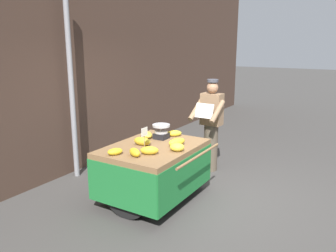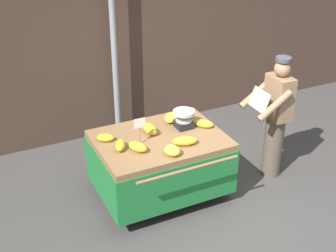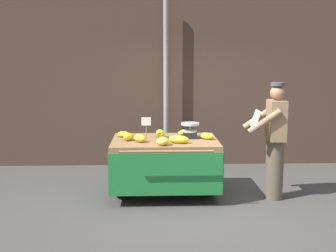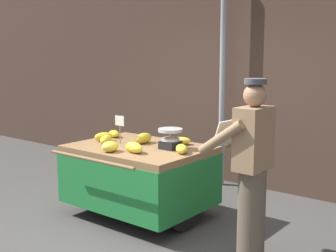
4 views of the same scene
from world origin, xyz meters
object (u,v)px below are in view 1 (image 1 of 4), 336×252
object	(u,v)px
banana_bunch_0	(177,142)
banana_bunch_1	(149,150)
street_pole	(72,90)
banana_cart	(154,160)
banana_bunch_7	(177,147)
banana_bunch_2	(142,141)
weighing_scale	(161,132)
banana_bunch_4	(174,133)
banana_bunch_6	(115,152)
vendor_person	(211,125)
banana_bunch_3	(135,152)
banana_bunch_5	(147,135)
price_sign	(144,134)

from	to	relation	value
banana_bunch_0	banana_bunch_1	bearing A→B (deg)	168.58
street_pole	banana_cart	world-z (taller)	street_pole
banana_bunch_7	banana_bunch_2	bearing A→B (deg)	92.21
weighing_scale	banana_bunch_2	distance (m)	0.46
weighing_scale	banana_bunch_2	bearing A→B (deg)	173.70
banana_bunch_4	banana_bunch_7	size ratio (longest dim) A/B	1.17
street_pole	banana_bunch_1	size ratio (longest dim) A/B	12.42
banana_bunch_2	banana_bunch_4	size ratio (longest dim) A/B	1.12
banana_bunch_2	banana_bunch_6	world-z (taller)	banana_bunch_2
banana_bunch_1	banana_bunch_2	size ratio (longest dim) A/B	0.92
banana_bunch_2	vendor_person	size ratio (longest dim) A/B	0.16
vendor_person	banana_bunch_4	bearing A→B (deg)	167.17
banana_cart	banana_bunch_0	distance (m)	0.45
street_pole	banana_bunch_7	size ratio (longest dim) A/B	14.97
banana_cart	banana_bunch_4	distance (m)	0.68
banana_cart	vendor_person	size ratio (longest dim) A/B	0.93
banana_cart	banana_bunch_4	bearing A→B (deg)	0.35
street_pole	banana_bunch_3	world-z (taller)	street_pole
street_pole	banana_bunch_4	world-z (taller)	street_pole
street_pole	weighing_scale	bearing A→B (deg)	-78.94
banana_bunch_6	banana_cart	bearing A→B (deg)	-18.55
banana_bunch_5	price_sign	bearing A→B (deg)	-147.50
banana_bunch_1	banana_bunch_4	size ratio (longest dim) A/B	1.03
banana_bunch_6	price_sign	bearing A→B (deg)	-35.21
banana_bunch_7	banana_bunch_6	bearing A→B (deg)	132.33
street_pole	banana_bunch_4	xyz separation A→B (m)	(0.55, -1.72, -0.65)
street_pole	banana_bunch_0	world-z (taller)	street_pole
weighing_scale	banana_bunch_1	size ratio (longest dim) A/B	1.11
banana_cart	banana_bunch_6	size ratio (longest dim) A/B	7.42
street_pole	vendor_person	xyz separation A→B (m)	(1.52, -1.94, -0.69)
banana_bunch_2	banana_bunch_5	xyz separation A→B (m)	(0.39, 0.19, -0.02)
price_sign	banana_bunch_2	size ratio (longest dim) A/B	1.25
banana_bunch_1	banana_bunch_2	distance (m)	0.45
street_pole	banana_bunch_7	bearing A→B (deg)	-92.97
weighing_scale	street_pole	bearing A→B (deg)	101.06
banana_bunch_3	banana_bunch_5	size ratio (longest dim) A/B	0.81
banana_bunch_4	banana_bunch_7	world-z (taller)	banana_bunch_7
price_sign	banana_bunch_0	xyz separation A→B (m)	(0.47, -0.26, -0.19)
banana_cart	banana_bunch_7	distance (m)	0.52
price_sign	banana_bunch_0	world-z (taller)	price_sign
weighing_scale	price_sign	size ratio (longest dim) A/B	0.82
price_sign	banana_bunch_4	bearing A→B (deg)	2.59
banana_bunch_1	banana_bunch_2	xyz separation A→B (m)	(0.30, 0.34, 0.01)
banana_bunch_0	banana_bunch_4	distance (m)	0.52
weighing_scale	vendor_person	size ratio (longest dim) A/B	0.16
banana_bunch_4	banana_bunch_5	world-z (taller)	banana_bunch_4
banana_bunch_6	vendor_person	world-z (taller)	vendor_person
banana_bunch_1	vendor_person	bearing A→B (deg)	-1.03
banana_bunch_1	banana_bunch_3	distance (m)	0.21
street_pole	price_sign	distance (m)	1.85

